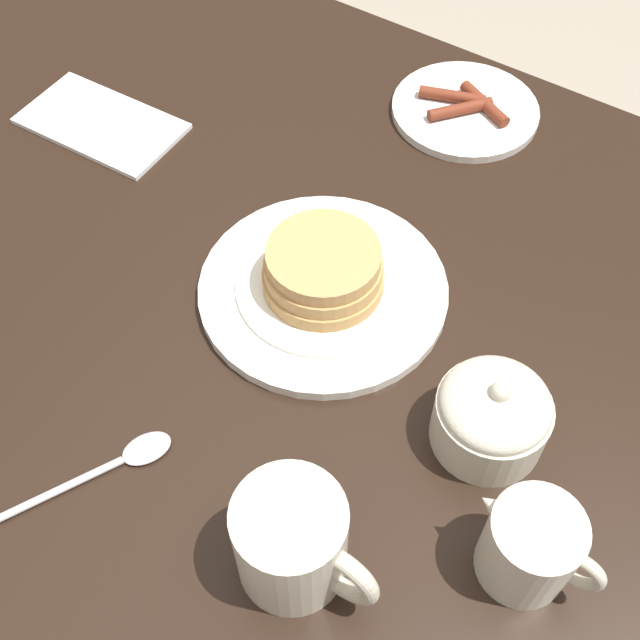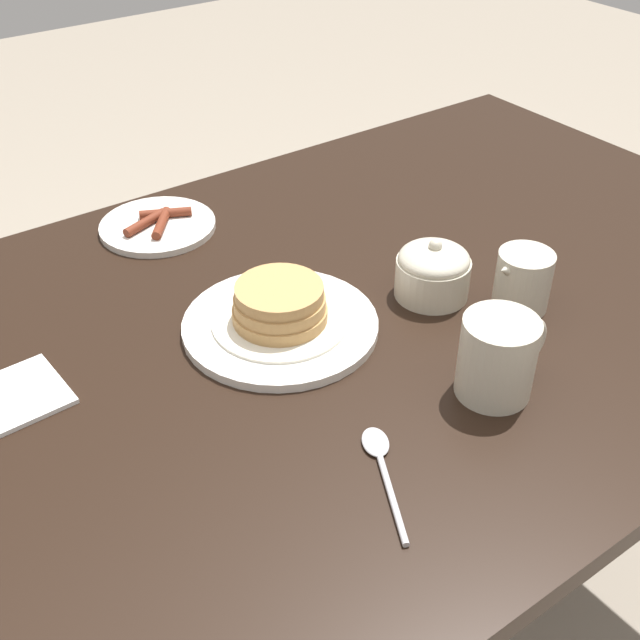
% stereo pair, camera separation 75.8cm
% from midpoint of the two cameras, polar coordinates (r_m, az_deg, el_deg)
% --- Properties ---
extents(ground_plane, '(8.00, 8.00, 0.00)m').
position_cam_midpoint_polar(ground_plane, '(1.47, 16.43, -19.52)').
color(ground_plane, gray).
extents(dining_table, '(1.56, 0.89, 0.75)m').
position_cam_midpoint_polar(dining_table, '(0.91, 25.72, -7.43)').
color(dining_table, black).
rests_on(dining_table, ground_plane).
extents(pancake_plate, '(0.25, 0.25, 0.06)m').
position_cam_midpoint_polar(pancake_plate, '(0.82, 27.23, -1.30)').
color(pancake_plate, white).
rests_on(pancake_plate, dining_table).
extents(side_plate_bacon, '(0.18, 0.18, 0.02)m').
position_cam_midpoint_polar(side_plate_bacon, '(1.07, 31.20, 10.49)').
color(side_plate_bacon, silver).
rests_on(side_plate_bacon, dining_table).
extents(coffee_mug, '(0.12, 0.09, 0.10)m').
position_cam_midpoint_polar(coffee_mug, '(0.68, 32.98, -19.13)').
color(coffee_mug, beige).
rests_on(coffee_mug, dining_table).
extents(creamer_pitcher, '(0.11, 0.07, 0.09)m').
position_cam_midpoint_polar(creamer_pitcher, '(0.79, 43.99, -16.66)').
color(creamer_pitcher, beige).
rests_on(creamer_pitcher, dining_table).
extents(sugar_bowl, '(0.10, 0.10, 0.08)m').
position_cam_midpoint_polar(sugar_bowl, '(0.82, 39.82, -9.69)').
color(sugar_bowl, beige).
rests_on(sugar_bowl, dining_table).
extents(napkin, '(0.19, 0.11, 0.01)m').
position_cam_midpoint_polar(napkin, '(0.91, 7.18, 11.05)').
color(napkin, white).
rests_on(napkin, dining_table).
extents(spoon, '(0.09, 0.15, 0.01)m').
position_cam_midpoint_polar(spoon, '(0.68, 17.28, -15.23)').
color(spoon, silver).
rests_on(spoon, dining_table).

